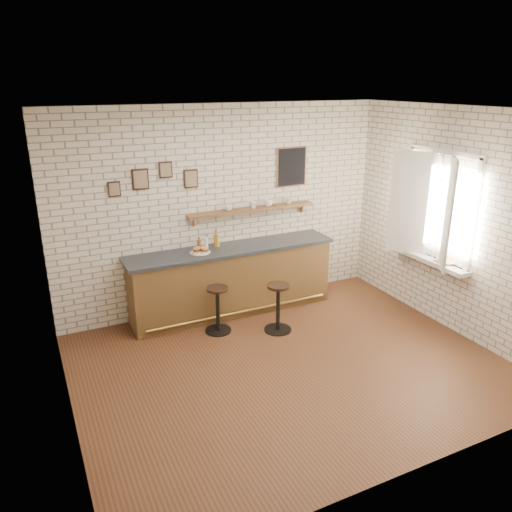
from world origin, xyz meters
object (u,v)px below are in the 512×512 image
(bar_counter, at_px, (232,280))
(sandwich_plate, at_px, (200,252))
(shelf_cup_b, at_px, (253,205))
(bitters_bottle_white, at_px, (206,243))
(condiment_bottle_yellow, at_px, (218,242))
(bitters_bottle_amber, at_px, (216,240))
(book_upper, at_px, (441,261))
(shelf_cup_c, at_px, (268,203))
(bitters_bottle_brown, at_px, (199,244))
(shelf_cup_d, at_px, (289,201))
(ciabatta_sandwich, at_px, (201,249))
(bar_stool_left, at_px, (218,308))
(book_lower, at_px, (440,262))
(bar_stool_right, at_px, (278,306))
(shelf_cup_a, at_px, (229,208))

(bar_counter, distance_m, sandwich_plate, 0.70)
(bar_counter, bearing_deg, shelf_cup_b, 24.41)
(bitters_bottle_white, height_order, condiment_bottle_yellow, bitters_bottle_white)
(bar_counter, relative_size, bitters_bottle_amber, 12.70)
(bitters_bottle_white, xyz_separation_m, book_upper, (2.74, -1.77, -0.13))
(book_upper, bearing_deg, sandwich_plate, -174.01)
(bitters_bottle_amber, distance_m, shelf_cup_c, 0.99)
(bitters_bottle_brown, height_order, shelf_cup_d, shelf_cup_d)
(ciabatta_sandwich, height_order, bitters_bottle_brown, bitters_bottle_brown)
(sandwich_plate, relative_size, shelf_cup_c, 2.13)
(shelf_cup_d, bearing_deg, bitters_bottle_amber, -166.53)
(bitters_bottle_white, bearing_deg, condiment_bottle_yellow, 0.00)
(sandwich_plate, distance_m, shelf_cup_b, 1.09)
(ciabatta_sandwich, distance_m, bar_stool_left, 0.86)
(bar_counter, relative_size, ciabatta_sandwich, 13.74)
(shelf_cup_c, xyz_separation_m, book_lower, (1.71, -1.84, -0.61))
(shelf_cup_b, bearing_deg, condiment_bottle_yellow, 129.67)
(bar_stool_right, xyz_separation_m, book_lower, (2.08, -0.80, 0.57))
(bitters_bottle_amber, bearing_deg, bar_stool_left, -111.14)
(bar_counter, distance_m, condiment_bottle_yellow, 0.61)
(bitters_bottle_brown, bearing_deg, condiment_bottle_yellow, 0.00)
(bitters_bottle_brown, relative_size, shelf_cup_a, 1.51)
(bitters_bottle_amber, xyz_separation_m, bar_stool_right, (0.51, -0.97, -0.74))
(book_lower, bearing_deg, shelf_cup_a, 119.43)
(bitters_bottle_brown, bearing_deg, bar_stool_right, -51.55)
(bitters_bottle_white, xyz_separation_m, shelf_cup_a, (0.39, 0.07, 0.46))
(bitters_bottle_white, bearing_deg, sandwich_plate, -135.12)
(bitters_bottle_brown, distance_m, condiment_bottle_yellow, 0.28)
(bitters_bottle_white, bearing_deg, bar_stool_left, -98.64)
(sandwich_plate, xyz_separation_m, bar_stool_right, (0.81, -0.82, -0.65))
(bar_counter, distance_m, shelf_cup_b, 1.15)
(ciabatta_sandwich, xyz_separation_m, shelf_cup_d, (1.52, 0.22, 0.48))
(bar_counter, distance_m, shelf_cup_c, 1.27)
(condiment_bottle_yellow, bearing_deg, bitters_bottle_brown, 180.00)
(sandwich_plate, xyz_separation_m, shelf_cup_a, (0.54, 0.22, 0.53))
(shelf_cup_b, height_order, shelf_cup_c, shelf_cup_c)
(shelf_cup_a, height_order, shelf_cup_b, shelf_cup_b)
(book_upper, bearing_deg, shelf_cup_b, 172.08)
(bitters_bottle_brown, relative_size, bar_stool_left, 0.27)
(bar_stool_left, distance_m, shelf_cup_d, 2.03)
(bar_stool_left, height_order, bar_stool_right, bar_stool_right)
(sandwich_plate, relative_size, bitters_bottle_white, 1.39)
(bar_stool_right, height_order, shelf_cup_d, shelf_cup_d)
(sandwich_plate, height_order, ciabatta_sandwich, ciabatta_sandwich)
(bitters_bottle_brown, distance_m, shelf_cup_b, 1.01)
(bitters_bottle_white, bearing_deg, shelf_cup_c, 3.93)
(shelf_cup_b, bearing_deg, book_upper, -100.10)
(bar_counter, xyz_separation_m, bar_stool_left, (-0.43, -0.50, -0.16))
(shelf_cup_a, bearing_deg, bar_stool_right, -95.53)
(ciabatta_sandwich, relative_size, bar_stool_left, 0.34)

